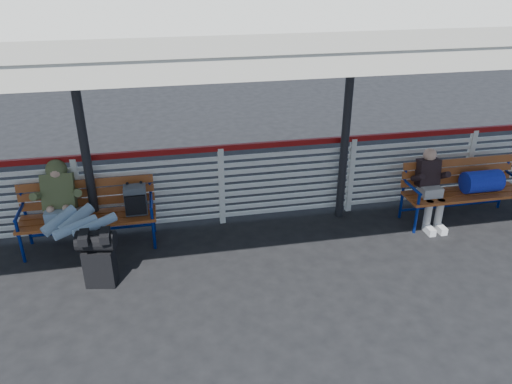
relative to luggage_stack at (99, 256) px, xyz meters
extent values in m
plane|color=black|center=(1.67, -0.65, -0.41)|extent=(60.00, 60.00, 0.00)
cube|color=silver|center=(1.67, 1.25, 0.19)|extent=(12.00, 0.04, 1.04)
cube|color=maroon|center=(1.67, 1.25, 0.79)|extent=(12.00, 0.06, 0.08)
cube|color=silver|center=(1.67, 0.25, 2.67)|extent=(12.60, 3.60, 0.16)
cube|color=silver|center=(1.67, -1.50, 2.54)|extent=(12.60, 0.06, 0.30)
cylinder|color=black|center=(-0.13, 1.10, 1.09)|extent=(0.12, 0.12, 3.00)
cylinder|color=black|center=(3.47, 1.10, 1.09)|extent=(0.12, 0.12, 3.00)
cube|color=black|center=(0.00, 0.00, -0.16)|extent=(0.39, 0.28, 0.49)
cylinder|color=black|center=(0.00, 0.00, 0.21)|extent=(0.49, 0.33, 0.25)
cube|color=#94471C|center=(-0.20, 0.90, 0.04)|extent=(1.80, 0.50, 0.04)
cube|color=#94471C|center=(-0.20, 1.16, 0.31)|extent=(1.80, 0.10, 0.40)
cylinder|color=navy|center=(-1.05, 0.70, -0.18)|extent=(0.04, 0.04, 0.45)
cylinder|color=navy|center=(0.65, 0.70, -0.18)|extent=(0.04, 0.04, 0.45)
cylinder|color=navy|center=(-1.05, 1.17, 0.04)|extent=(0.04, 0.04, 0.90)
cylinder|color=navy|center=(0.65, 1.17, 0.04)|extent=(0.04, 0.04, 0.90)
cube|color=#52565A|center=(0.45, 0.90, 0.27)|extent=(0.29, 0.18, 0.41)
cube|color=#94471C|center=(5.22, 0.59, 0.04)|extent=(1.80, 0.50, 0.04)
cube|color=#94471C|center=(5.22, 0.85, 0.31)|extent=(1.80, 0.10, 0.40)
cylinder|color=navy|center=(4.37, 0.39, -0.18)|extent=(0.04, 0.04, 0.45)
cylinder|color=navy|center=(4.37, 0.86, 0.04)|extent=(0.04, 0.04, 0.90)
cylinder|color=navy|center=(6.07, 0.86, 0.04)|extent=(0.04, 0.04, 0.90)
cylinder|color=#110F8A|center=(5.47, 0.59, 0.23)|extent=(0.56, 0.33, 0.33)
cube|color=#8BA6BB|center=(-0.55, 0.90, 0.13)|extent=(0.36, 0.26, 0.18)
cube|color=#4F592F|center=(-0.55, 1.10, 0.39)|extent=(0.42, 0.38, 0.53)
sphere|color=#4F592F|center=(-0.55, 1.20, 0.67)|extent=(0.28, 0.28, 0.28)
sphere|color=tan|center=(-0.55, 1.16, 0.66)|extent=(0.21, 0.21, 0.21)
cube|color=black|center=(-0.12, -0.06, 0.31)|extent=(0.11, 0.27, 0.10)
cube|color=black|center=(0.12, -0.06, 0.31)|extent=(0.11, 0.27, 0.10)
cube|color=#B1AAA1|center=(4.67, 0.62, 0.12)|extent=(0.30, 0.24, 0.16)
cube|color=black|center=(4.67, 0.76, 0.37)|extent=(0.32, 0.23, 0.42)
sphere|color=tan|center=(4.67, 0.78, 0.64)|extent=(0.19, 0.19, 0.19)
cylinder|color=#B1AAA1|center=(4.58, 0.44, -0.17)|extent=(0.11, 0.11, 0.46)
cylinder|color=#B1AAA1|center=(4.76, 0.44, -0.17)|extent=(0.11, 0.11, 0.46)
cube|color=silver|center=(4.58, 0.34, -0.36)|extent=(0.10, 0.24, 0.10)
cube|color=silver|center=(4.76, 0.34, -0.36)|extent=(0.10, 0.24, 0.10)
camera|label=1|loc=(0.87, -5.33, 3.32)|focal=35.00mm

